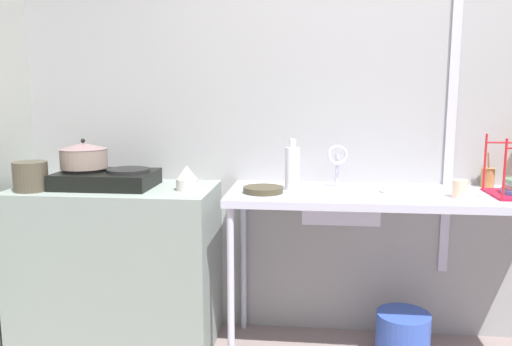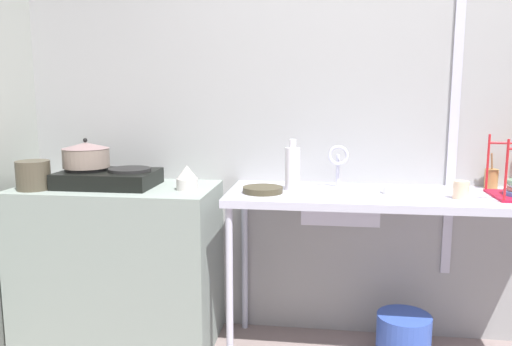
% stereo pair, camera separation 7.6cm
% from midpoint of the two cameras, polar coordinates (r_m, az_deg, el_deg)
% --- Properties ---
extents(wall_back, '(5.00, 0.10, 2.63)m').
position_cam_midpoint_polar(wall_back, '(2.99, 15.20, 6.80)').
color(wall_back, '#9C9D9D').
rests_on(wall_back, ground).
extents(wall_metal_strip, '(0.05, 0.01, 2.10)m').
position_cam_midpoint_polar(wall_metal_strip, '(2.99, 22.29, 8.97)').
color(wall_metal_strip, silver).
extents(counter_concrete, '(1.09, 0.56, 0.90)m').
position_cam_midpoint_polar(counter_concrete, '(3.01, -14.39, -9.94)').
color(counter_concrete, gray).
rests_on(counter_concrete, ground).
extents(counter_sink, '(1.72, 0.56, 0.90)m').
position_cam_midpoint_polar(counter_sink, '(2.72, 16.06, -3.63)').
color(counter_sink, silver).
rests_on(counter_sink, ground).
extents(stove, '(0.52, 0.35, 0.10)m').
position_cam_midpoint_polar(stove, '(2.91, -15.57, -0.50)').
color(stove, black).
rests_on(stove, counter_concrete).
extents(pot_on_left_burner, '(0.26, 0.26, 0.16)m').
position_cam_midpoint_polar(pot_on_left_burner, '(2.94, -17.91, 1.96)').
color(pot_on_left_burner, gray).
rests_on(pot_on_left_burner, stove).
extents(pot_beside_stove, '(0.18, 0.18, 0.16)m').
position_cam_midpoint_polar(pot_beside_stove, '(2.93, -23.11, -0.24)').
color(pot_beside_stove, '#4A4334').
rests_on(pot_beside_stove, counter_concrete).
extents(percolator, '(0.12, 0.12, 0.13)m').
position_cam_midpoint_polar(percolator, '(2.72, -6.98, -0.55)').
color(percolator, beige).
rests_on(percolator, counter_concrete).
extents(sink_basin, '(0.39, 0.29, 0.14)m').
position_cam_midpoint_polar(sink_basin, '(2.69, 10.19, -3.67)').
color(sink_basin, silver).
rests_on(sink_basin, counter_sink).
extents(faucet, '(0.11, 0.07, 0.23)m').
position_cam_midpoint_polar(faucet, '(2.78, 10.00, 1.55)').
color(faucet, silver).
rests_on(faucet, counter_sink).
extents(frying_pan, '(0.21, 0.21, 0.03)m').
position_cam_midpoint_polar(frying_pan, '(2.63, 1.59, -1.90)').
color(frying_pan, '#3F3927').
rests_on(frying_pan, counter_sink).
extents(cup_by_rack, '(0.08, 0.08, 0.09)m').
position_cam_midpoint_polar(cup_by_rack, '(2.68, 22.82, -1.76)').
color(cup_by_rack, beige).
rests_on(cup_by_rack, counter_sink).
extents(small_bowl_on_drainboard, '(0.12, 0.12, 0.04)m').
position_cam_midpoint_polar(small_bowl_on_drainboard, '(2.71, 16.05, -1.85)').
color(small_bowl_on_drainboard, white).
rests_on(small_bowl_on_drainboard, counter_sink).
extents(bottle_by_sink, '(0.08, 0.08, 0.27)m').
position_cam_midpoint_polar(bottle_by_sink, '(2.69, 4.92, 0.57)').
color(bottle_by_sink, white).
rests_on(bottle_by_sink, counter_sink).
extents(utensil_jar, '(0.07, 0.07, 0.19)m').
position_cam_midpoint_polar(utensil_jar, '(3.04, 25.61, -0.55)').
color(utensil_jar, '#A57842').
rests_on(utensil_jar, counter_sink).
extents(bucket_on_floor, '(0.29, 0.29, 0.24)m').
position_cam_midpoint_polar(bucket_on_floor, '(2.97, 17.00, -17.23)').
color(bucket_on_floor, '#3554B8').
rests_on(bucket_on_floor, ground).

